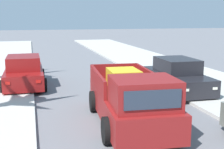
{
  "coord_description": "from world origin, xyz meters",
  "views": [
    {
      "loc": [
        -2.97,
        -1.36,
        3.41
      ],
      "look_at": [
        0.0,
        9.86,
        1.2
      ],
      "focal_mm": 48.99,
      "sensor_mm": 36.0,
      "label": 1
    }
  ],
  "objects": [
    {
      "name": "car_right_near",
      "position": [
        3.42,
        11.11,
        0.71
      ],
      "size": [
        2.09,
        4.29,
        1.54
      ],
      "color": "black",
      "rests_on": "ground"
    },
    {
      "name": "sidewalk_right",
      "position": [
        5.54,
        12.0,
        0.06
      ],
      "size": [
        5.16,
        60.0,
        0.12
      ],
      "primitive_type": "cube",
      "color": "beige",
      "rests_on": "ground"
    },
    {
      "name": "car_left_near",
      "position": [
        -3.38,
        13.94,
        0.71
      ],
      "size": [
        2.02,
        4.26,
        1.54
      ],
      "color": "maroon",
      "rests_on": "ground"
    },
    {
      "name": "pickup_truck",
      "position": [
        -0.01,
        7.51,
        0.81
      ],
      "size": [
        2.48,
        5.33,
        1.8
      ],
      "color": "maroon",
      "rests_on": "ground"
    },
    {
      "name": "curb_right",
      "position": [
        4.36,
        12.0,
        0.05
      ],
      "size": [
        0.16,
        60.0,
        0.1
      ],
      "primitive_type": "cube",
      "color": "silver",
      "rests_on": "ground"
    },
    {
      "name": "curb_left",
      "position": [
        -4.36,
        12.0,
        0.05
      ],
      "size": [
        0.16,
        60.0,
        0.1
      ],
      "primitive_type": "cube",
      "color": "silver",
      "rests_on": "ground"
    }
  ]
}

